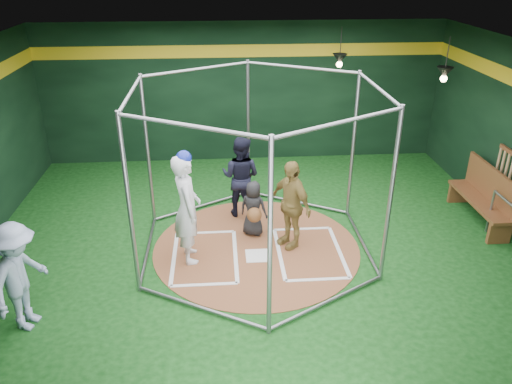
{
  "coord_description": "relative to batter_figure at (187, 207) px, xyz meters",
  "views": [
    {
      "loc": [
        -0.61,
        -7.88,
        4.94
      ],
      "look_at": [
        0.0,
        0.1,
        1.1
      ],
      "focal_mm": 35.0,
      "sensor_mm": 36.0,
      "label": 1
    }
  ],
  "objects": [
    {
      "name": "room_shell",
      "position": [
        1.21,
        0.26,
        0.73
      ],
      "size": [
        10.1,
        9.1,
        3.53
      ],
      "color": "#0C370E",
      "rests_on": "ground"
    },
    {
      "name": "batter_box_right",
      "position": [
        2.16,
        0.01,
        -1.01
      ],
      "size": [
        1.17,
        1.77,
        0.01
      ],
      "color": "white",
      "rests_on": "clay_disc"
    },
    {
      "name": "bat_rack",
      "position": [
        6.14,
        0.66,
        0.03
      ],
      "size": [
        0.07,
        1.25,
        0.98
      ],
      "color": "brown",
      "rests_on": "room_shell"
    },
    {
      "name": "dugout_bench",
      "position": [
        5.85,
        0.95,
        -0.44
      ],
      "size": [
        0.45,
        1.95,
        1.14
      ],
      "color": "brown",
      "rests_on": "ground"
    },
    {
      "name": "batting_cage",
      "position": [
        1.21,
        0.26,
        0.48
      ],
      "size": [
        4.05,
        4.67,
        3.0
      ],
      "color": "gray",
      "rests_on": "ground"
    },
    {
      "name": "home_plate",
      "position": [
        1.21,
        -0.04,
        -1.0
      ],
      "size": [
        0.43,
        0.43,
        0.01
      ],
      "primitive_type": "cube",
      "color": "white",
      "rests_on": "clay_disc"
    },
    {
      "name": "pendant_lamp_far",
      "position": [
        5.21,
        2.26,
        1.72
      ],
      "size": [
        0.34,
        0.34,
        0.9
      ],
      "color": "black",
      "rests_on": "room_shell"
    },
    {
      "name": "catcher_figure",
      "position": [
        1.19,
        0.74,
        -0.46
      ],
      "size": [
        0.63,
        0.66,
        1.09
      ],
      "color": "black",
      "rests_on": "clay_disc"
    },
    {
      "name": "clay_disc",
      "position": [
        1.21,
        0.26,
        -1.02
      ],
      "size": [
        3.8,
        3.8,
        0.01
      ],
      "primitive_type": "cylinder",
      "color": "brown",
      "rests_on": "ground"
    },
    {
      "name": "bystander_blue",
      "position": [
        -2.27,
        -1.59,
        -0.18
      ],
      "size": [
        0.88,
        1.21,
        1.68
      ],
      "primitive_type": "imported",
      "rotation": [
        0.0,
        0.0,
        1.31
      ],
      "color": "#9CAECF",
      "rests_on": "ground"
    },
    {
      "name": "umpire",
      "position": [
        0.99,
        1.6,
        -0.17
      ],
      "size": [
        1.01,
        0.92,
        1.69
      ],
      "primitive_type": "imported",
      "rotation": [
        0.0,
        0.0,
        2.73
      ],
      "color": "black",
      "rests_on": "clay_disc"
    },
    {
      "name": "batter_figure",
      "position": [
        0.0,
        0.0,
        0.0
      ],
      "size": [
        0.6,
        0.79,
        2.04
      ],
      "color": "silver",
      "rests_on": "clay_disc"
    },
    {
      "name": "pendant_lamp_near",
      "position": [
        3.41,
        3.86,
        1.72
      ],
      "size": [
        0.34,
        0.34,
        0.9
      ],
      "color": "black",
      "rests_on": "room_shell"
    },
    {
      "name": "batter_box_left",
      "position": [
        0.26,
        0.01,
        -1.01
      ],
      "size": [
        1.17,
        1.77,
        0.01
      ],
      "color": "white",
      "rests_on": "clay_disc"
    },
    {
      "name": "visitor_leopard",
      "position": [
        1.83,
        0.32,
        -0.17
      ],
      "size": [
        0.89,
        1.04,
        1.68
      ],
      "primitive_type": "imported",
      "rotation": [
        0.0,
        0.0,
        -0.98
      ],
      "color": "tan",
      "rests_on": "clay_disc"
    },
    {
      "name": "steel_railing",
      "position": [
        5.76,
        0.01,
        -0.42
      ],
      "size": [
        0.05,
        1.05,
        0.9
      ],
      "color": "gray",
      "rests_on": "ground"
    }
  ]
}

